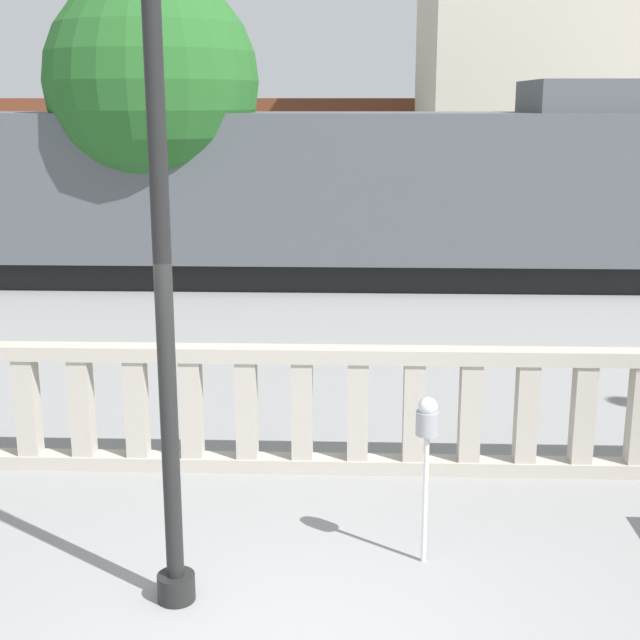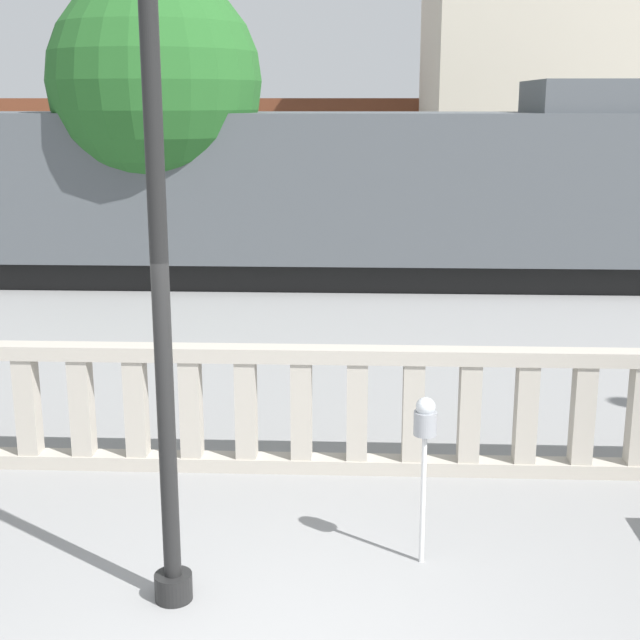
{
  "view_description": "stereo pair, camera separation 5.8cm",
  "coord_description": "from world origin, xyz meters",
  "px_view_note": "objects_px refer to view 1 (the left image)",
  "views": [
    {
      "loc": [
        0.48,
        -4.91,
        3.55
      ],
      "look_at": [
        0.14,
        4.25,
        1.28
      ],
      "focal_mm": 50.0,
      "sensor_mm": 36.0,
      "label": 1
    },
    {
      "loc": [
        0.54,
        -4.91,
        3.55
      ],
      "look_at": [
        0.14,
        4.25,
        1.28
      ],
      "focal_mm": 50.0,
      "sensor_mm": 36.0,
      "label": 2
    }
  ],
  "objects_px": {
    "parking_meter": "(427,430)",
    "train_far": "(181,145)",
    "lamppost": "(151,1)",
    "train_near": "(174,193)",
    "tree_left": "(152,82)"
  },
  "relations": [
    {
      "from": "train_far",
      "to": "tree_left",
      "type": "xyz_separation_m",
      "value": [
        2.72,
        -16.69,
        1.99
      ]
    },
    {
      "from": "lamppost",
      "to": "train_near",
      "type": "bearing_deg",
      "value": 100.97
    },
    {
      "from": "lamppost",
      "to": "train_far",
      "type": "relative_size",
      "value": 0.25
    },
    {
      "from": "train_near",
      "to": "tree_left",
      "type": "height_order",
      "value": "tree_left"
    },
    {
      "from": "tree_left",
      "to": "parking_meter",
      "type": "bearing_deg",
      "value": -68.0
    },
    {
      "from": "parking_meter",
      "to": "tree_left",
      "type": "bearing_deg",
      "value": 112.0
    },
    {
      "from": "parking_meter",
      "to": "train_far",
      "type": "xyz_separation_m",
      "value": [
        -7.14,
        27.62,
        0.8
      ]
    },
    {
      "from": "parking_meter",
      "to": "train_near",
      "type": "distance_m",
      "value": 12.07
    },
    {
      "from": "lamppost",
      "to": "parking_meter",
      "type": "height_order",
      "value": "lamppost"
    },
    {
      "from": "tree_left",
      "to": "train_near",
      "type": "bearing_deg",
      "value": 56.0
    },
    {
      "from": "train_near",
      "to": "train_far",
      "type": "xyz_separation_m",
      "value": [
        -2.98,
        16.31,
        0.14
      ]
    },
    {
      "from": "parking_meter",
      "to": "tree_left",
      "type": "height_order",
      "value": "tree_left"
    },
    {
      "from": "train_near",
      "to": "parking_meter",
      "type": "bearing_deg",
      "value": -69.81
    },
    {
      "from": "lamppost",
      "to": "tree_left",
      "type": "xyz_separation_m",
      "value": [
        -2.57,
        11.56,
        -0.26
      ]
    },
    {
      "from": "lamppost",
      "to": "train_far",
      "type": "height_order",
      "value": "lamppost"
    }
  ]
}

